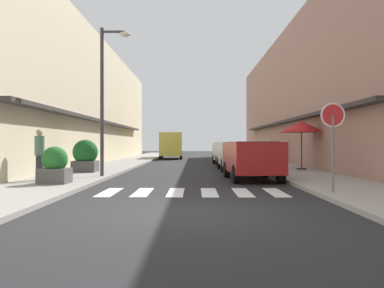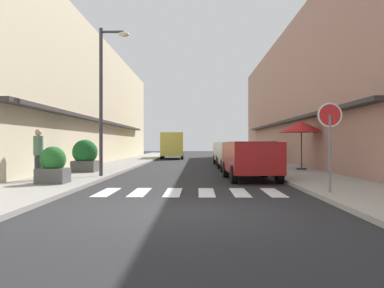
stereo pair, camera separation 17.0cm
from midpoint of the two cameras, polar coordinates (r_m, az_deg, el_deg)
The scene contains 17 objects.
ground_plane at distance 26.73m, azimuth 0.04°, elevation -2.92°, with size 99.63×99.63×0.00m, color #232326.
sidewalk_left at distance 27.17m, azimuth -9.95°, elevation -2.75°, with size 2.85×63.40×0.12m, color gray.
sidewalk_right at distance 27.12m, azimuth 10.06°, elevation -2.75°, with size 2.85×63.40×0.12m, color #9E998E.
building_row_left at distance 29.44m, azimuth -17.07°, elevation 5.60°, with size 5.50×42.76×8.47m.
building_row_right at distance 29.39m, azimuth 17.24°, elevation 6.25°, with size 5.50×42.76×9.12m.
crosswalk at distance 12.07m, azimuth -0.34°, elevation -6.56°, with size 5.20×2.20×0.01m.
parked_car_near at distance 16.19m, azimuth 7.78°, elevation -1.62°, with size 1.95×4.15×1.47m.
parked_car_mid at distance 21.93m, azimuth 5.83°, elevation -1.17°, with size 1.83×4.29×1.47m.
parked_car_far at distance 27.54m, azimuth 4.71°, elevation -0.92°, with size 1.90×4.09×1.47m.
delivery_van at distance 38.38m, azimuth -2.98°, elevation 0.09°, with size 2.15×5.46×2.37m.
round_street_sign at distance 11.64m, azimuth 18.11°, elevation 2.59°, with size 0.65×0.07×2.35m.
street_lamp at distance 17.08m, azimuth -11.79°, elevation 7.64°, with size 1.19×0.28×5.83m.
cafe_umbrella at distance 21.44m, azimuth 14.37°, elevation 2.25°, with size 2.20×2.20×2.38m.
planter_corner at distance 14.27m, azimuth -18.41°, elevation -2.85°, with size 0.91×0.91×1.19m.
planter_midblock at distance 19.60m, azimuth -14.47°, elevation -1.58°, with size 1.13×1.13×1.45m.
pedestrian_walking_near at distance 15.69m, azimuth -20.22°, elevation -1.16°, with size 0.34×0.34×1.78m.
pedestrian_walking_far at distance 27.91m, azimuth 10.43°, elevation -0.90°, with size 0.34×0.34×1.54m.
Camera 1 is at (0.06, -8.58, 1.40)m, focal length 39.43 mm.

